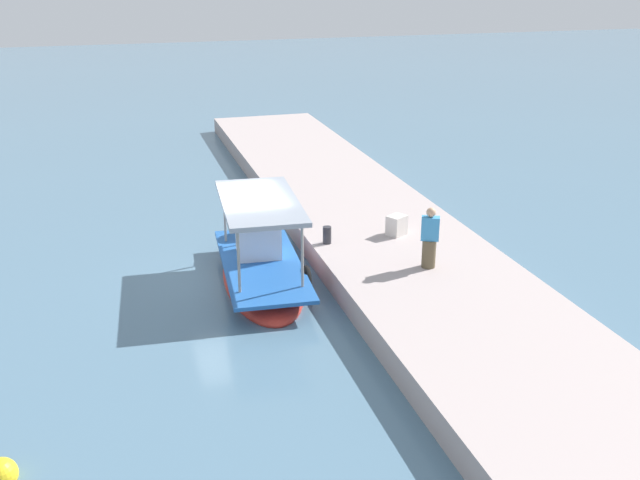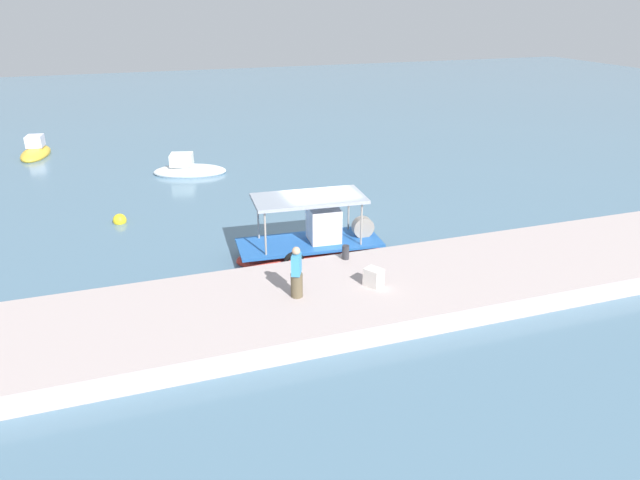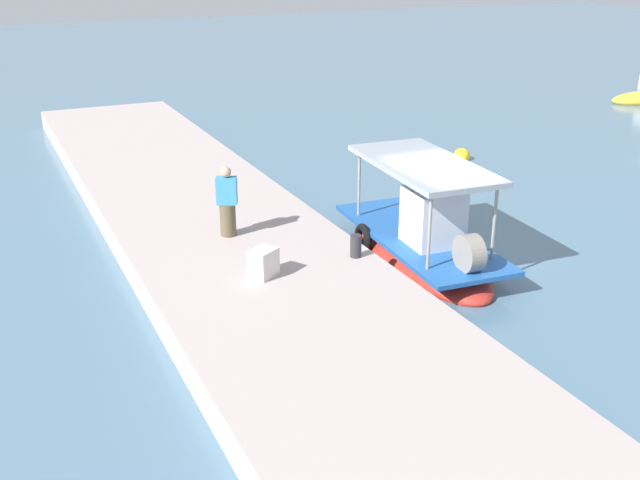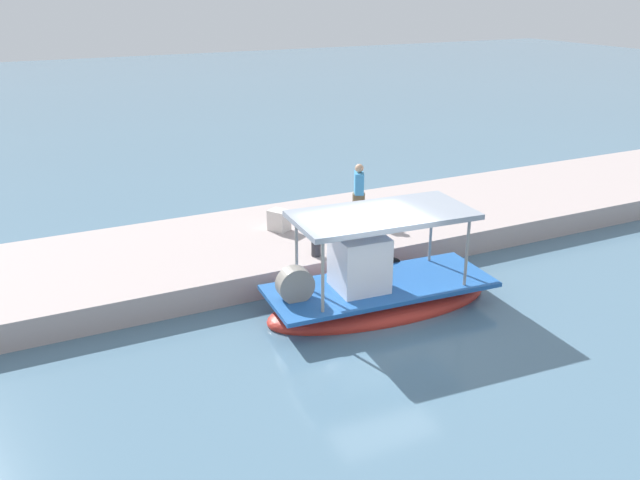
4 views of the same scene
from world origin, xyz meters
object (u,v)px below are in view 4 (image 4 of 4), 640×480
(cargo_crate, at_px, (279,220))
(main_fishing_boat, at_px, (376,291))
(fisherman_near_bollard, at_px, (359,194))
(mooring_bollard, at_px, (316,247))

(cargo_crate, bearing_deg, main_fishing_boat, 99.03)
(fisherman_near_bollard, height_order, cargo_crate, fisherman_near_bollard)
(main_fishing_boat, relative_size, cargo_crate, 9.77)
(fisherman_near_bollard, bearing_deg, cargo_crate, -2.28)
(fisherman_near_bollard, relative_size, mooring_bollard, 3.31)
(mooring_bollard, relative_size, cargo_crate, 0.85)
(main_fishing_boat, distance_m, fisherman_near_bollard, 4.50)
(main_fishing_boat, relative_size, mooring_bollard, 11.50)
(fisherman_near_bollard, height_order, mooring_bollard, fisherman_near_bollard)
(mooring_bollard, bearing_deg, main_fishing_boat, 105.56)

